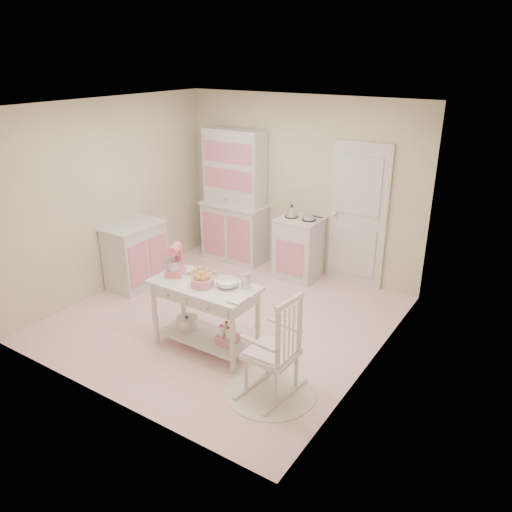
{
  "coord_description": "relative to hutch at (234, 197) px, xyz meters",
  "views": [
    {
      "loc": [
        3.36,
        -4.45,
        3.13
      ],
      "look_at": [
        0.57,
        -0.16,
        1.03
      ],
      "focal_mm": 35.0,
      "sensor_mm": 36.0,
      "label": 1
    }
  ],
  "objects": [
    {
      "name": "room_shell",
      "position": [
        1.02,
        -1.66,
        0.61
      ],
      "size": [
        3.84,
        3.84,
        2.62
      ],
      "color": "pink",
      "rests_on": "ground"
    },
    {
      "name": "door",
      "position": [
        1.97,
        0.21,
        -0.02
      ],
      "size": [
        0.82,
        0.05,
        2.04
      ],
      "primitive_type": "cube",
      "color": "silver",
      "rests_on": "ground"
    },
    {
      "name": "hutch",
      "position": [
        0.0,
        0.0,
        0.0
      ],
      "size": [
        1.06,
        0.5,
        2.08
      ],
      "primitive_type": "cube",
      "color": "silver",
      "rests_on": "ground"
    },
    {
      "name": "stove",
      "position": [
        1.2,
        -0.05,
        -0.58
      ],
      "size": [
        0.62,
        0.57,
        0.92
      ],
      "primitive_type": "cube",
      "color": "silver",
      "rests_on": "ground"
    },
    {
      "name": "base_cabinet",
      "position": [
        -0.61,
        -1.56,
        -0.58
      ],
      "size": [
        0.54,
        0.84,
        0.92
      ],
      "primitive_type": "cube",
      "color": "silver",
      "rests_on": "ground"
    },
    {
      "name": "lace_rug",
      "position": [
        2.28,
        -2.61,
        -1.03
      ],
      "size": [
        0.92,
        0.92,
        0.01
      ],
      "primitive_type": "cylinder",
      "color": "white",
      "rests_on": "ground"
    },
    {
      "name": "rocking_chair",
      "position": [
        2.28,
        -2.61,
        -0.49
      ],
      "size": [
        0.56,
        0.77,
        1.1
      ],
      "primitive_type": "cube",
      "rotation": [
        0.0,
        0.0,
        -0.11
      ],
      "color": "silver",
      "rests_on": "ground"
    },
    {
      "name": "work_table",
      "position": [
        1.25,
        -2.32,
        -0.64
      ],
      "size": [
        1.2,
        0.6,
        0.8
      ],
      "primitive_type": "cube",
      "color": "silver",
      "rests_on": "ground"
    },
    {
      "name": "stand_mixer",
      "position": [
        0.83,
        -2.3,
        -0.07
      ],
      "size": [
        0.3,
        0.34,
        0.34
      ],
      "primitive_type": "cube",
      "rotation": [
        0.0,
        0.0,
        0.41
      ],
      "color": "#E66177",
      "rests_on": "work_table"
    },
    {
      "name": "cookie_tray",
      "position": [
        1.1,
        -2.14,
        -0.23
      ],
      "size": [
        0.34,
        0.24,
        0.02
      ],
      "primitive_type": "cube",
      "color": "silver",
      "rests_on": "work_table"
    },
    {
      "name": "bread_basket",
      "position": [
        1.27,
        -2.37,
        -0.19
      ],
      "size": [
        0.25,
        0.25,
        0.09
      ],
      "primitive_type": "cylinder",
      "color": "pink",
      "rests_on": "work_table"
    },
    {
      "name": "mixing_bowl",
      "position": [
        1.51,
        -2.24,
        -0.2
      ],
      "size": [
        0.25,
        0.25,
        0.08
      ],
      "primitive_type": "imported",
      "color": "white",
      "rests_on": "work_table"
    },
    {
      "name": "metal_pitcher",
      "position": [
        1.69,
        -2.16,
        -0.16
      ],
      "size": [
        0.1,
        0.1,
        0.17
      ],
      "primitive_type": "cylinder",
      "color": "silver",
      "rests_on": "work_table"
    },
    {
      "name": "recipe_book",
      "position": [
        1.7,
        -2.44,
        -0.23
      ],
      "size": [
        0.17,
        0.22,
        0.02
      ],
      "primitive_type": "imported",
      "rotation": [
        0.0,
        0.0,
        0.04
      ],
      "color": "white",
      "rests_on": "work_table"
    }
  ]
}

